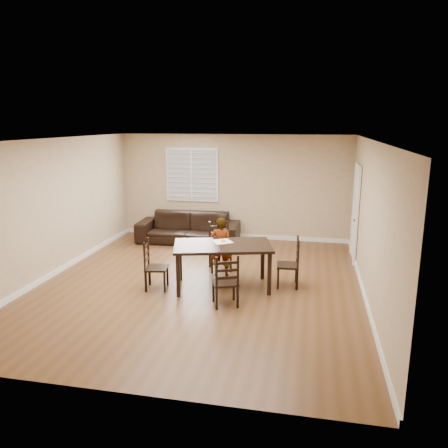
{
  "coord_description": "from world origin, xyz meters",
  "views": [
    {
      "loc": [
        2.0,
        -7.57,
        3.01
      ],
      "look_at": [
        0.3,
        0.8,
        1.0
      ],
      "focal_mm": 35.0,
      "sensor_mm": 36.0,
      "label": 1
    }
  ],
  "objects": [
    {
      "name": "ground",
      "position": [
        0.0,
        0.0,
        0.0
      ],
      "size": [
        7.0,
        7.0,
        0.0
      ],
      "primitive_type": "plane",
      "color": "brown",
      "rests_on": "ground"
    },
    {
      "name": "room",
      "position": [
        0.04,
        0.18,
        1.81
      ],
      "size": [
        6.04,
        7.04,
        2.72
      ],
      "color": "tan",
      "rests_on": "ground"
    },
    {
      "name": "dining_table",
      "position": [
        0.45,
        -0.08,
        0.74
      ],
      "size": [
        1.96,
        1.41,
        0.83
      ],
      "rotation": [
        0.0,
        0.0,
        0.26
      ],
      "color": "black",
      "rests_on": "ground"
    },
    {
      "name": "chair_near",
      "position": [
        0.16,
        0.99,
        0.45
      ],
      "size": [
        0.56,
        0.54,
        0.99
      ],
      "rotation": [
        0.0,
        0.0,
        0.35
      ],
      "color": "black",
      "rests_on": "ground"
    },
    {
      "name": "chair_far",
      "position": [
        0.7,
        -0.96,
        0.41
      ],
      "size": [
        0.52,
        0.5,
        0.9
      ],
      "rotation": [
        0.0,
        0.0,
        3.52
      ],
      "color": "black",
      "rests_on": "ground"
    },
    {
      "name": "chair_left",
      "position": [
        -0.83,
        -0.41,
        0.42
      ],
      "size": [
        0.46,
        0.48,
        0.93
      ],
      "rotation": [
        0.0,
        0.0,
        1.75
      ],
      "color": "black",
      "rests_on": "ground"
    },
    {
      "name": "chair_right",
      "position": [
        1.74,
        0.24,
        0.43
      ],
      "size": [
        0.42,
        0.45,
        0.94
      ],
      "rotation": [
        0.0,
        0.0,
        -1.5
      ],
      "color": "black",
      "rests_on": "ground"
    },
    {
      "name": "child",
      "position": [
        0.29,
        0.54,
        0.6
      ],
      "size": [
        0.46,
        0.33,
        1.19
      ],
      "primitive_type": "imported",
      "rotation": [
        0.0,
        0.0,
        3.24
      ],
      "color": "gray",
      "rests_on": "ground"
    },
    {
      "name": "napkin",
      "position": [
        0.4,
        0.11,
        0.83
      ],
      "size": [
        0.46,
        0.46,
        0.0
      ],
      "primitive_type": "cube",
      "rotation": [
        0.0,
        0.0,
        0.6
      ],
      "color": "beige",
      "rests_on": "dining_table"
    },
    {
      "name": "donut",
      "position": [
        0.42,
        0.12,
        0.85
      ],
      "size": [
        0.1,
        0.1,
        0.04
      ],
      "color": "gold",
      "rests_on": "napkin"
    },
    {
      "name": "sofa",
      "position": [
        -1.04,
        2.83,
        0.37
      ],
      "size": [
        2.59,
        1.1,
        0.75
      ],
      "primitive_type": "imported",
      "rotation": [
        0.0,
        0.0,
        0.04
      ],
      "color": "black",
      "rests_on": "ground"
    }
  ]
}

